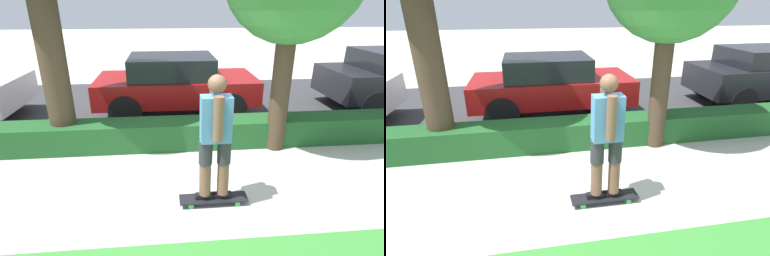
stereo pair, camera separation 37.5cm
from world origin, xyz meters
TOP-DOWN VIEW (x-y plane):
  - ground_plane at (0.00, 0.00)m, footprint 60.00×60.00m
  - street_asphalt at (0.00, 4.20)m, footprint 18.67×5.00m
  - hedge_row at (0.00, 1.60)m, footprint 18.67×0.60m
  - skateboard at (0.36, -0.28)m, footprint 0.95×0.24m
  - skater_person at (0.36, -0.28)m, footprint 0.51×0.45m
  - parked_car_middle at (0.00, 3.47)m, footprint 3.82×1.79m

SIDE VIEW (x-z plane):
  - ground_plane at x=0.00m, z-range 0.00..0.00m
  - street_asphalt at x=0.00m, z-range 0.00..0.01m
  - skateboard at x=0.36m, z-range 0.03..0.13m
  - hedge_row at x=0.00m, z-range 0.00..0.53m
  - parked_car_middle at x=0.00m, z-range 0.05..1.50m
  - skater_person at x=0.36m, z-range 0.16..1.89m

